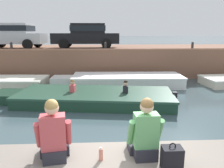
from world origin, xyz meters
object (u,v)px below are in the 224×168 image
(mooring_bollard_west, at_px, (11,46))
(mooring_bollard_east, at_px, (192,45))
(person_seated_left, at_px, (54,136))
(bottle_drink, at_px, (101,154))
(car_left_inner_black, at_px, (87,35))
(boat_moored_central_white, at_px, (122,80))
(person_seated_right, at_px, (145,134))
(backpack_on_ledge, at_px, (171,158))
(car_leftmost_silver, at_px, (14,35))
(motorboat_passing, at_px, (88,97))
(mooring_bollard_mid, at_px, (105,46))

(mooring_bollard_west, bearing_deg, mooring_bollard_east, 0.00)
(person_seated_left, distance_m, bottle_drink, 0.76)
(mooring_bollard_west, xyz_separation_m, bottle_drink, (5.14, -9.92, -1.06))
(car_left_inner_black, bearing_deg, boat_moored_central_white, -59.46)
(mooring_bollard_east, bearing_deg, mooring_bollard_west, 180.00)
(person_seated_right, height_order, backpack_on_ledge, person_seated_right)
(car_leftmost_silver, height_order, mooring_bollard_west, car_leftmost_silver)
(car_left_inner_black, xyz_separation_m, mooring_bollard_east, (6.34, -1.54, -0.61))
(boat_moored_central_white, relative_size, motorboat_passing, 0.92)
(car_left_inner_black, distance_m, mooring_bollard_east, 6.55)
(motorboat_passing, height_order, car_leftmost_silver, car_leftmost_silver)
(boat_moored_central_white, height_order, mooring_bollard_mid, mooring_bollard_mid)
(bottle_drink, bearing_deg, mooring_bollard_mid, 88.64)
(bottle_drink, bearing_deg, mooring_bollard_west, 117.38)
(backpack_on_ledge, bearing_deg, car_leftmost_silver, 119.10)
(boat_moored_central_white, bearing_deg, mooring_bollard_west, 163.65)
(mooring_bollard_mid, height_order, backpack_on_ledge, mooring_bollard_mid)
(car_leftmost_silver, xyz_separation_m, backpack_on_ledge, (6.53, -11.73, -1.59))
(mooring_bollard_east, bearing_deg, backpack_on_ledge, -113.45)
(car_leftmost_silver, xyz_separation_m, mooring_bollard_mid, (5.78, -1.54, -0.61))
(motorboat_passing, height_order, mooring_bollard_mid, mooring_bollard_mid)
(motorboat_passing, xyz_separation_m, bottle_drink, (0.52, -5.32, 0.69))
(mooring_bollard_mid, xyz_separation_m, person_seated_left, (-0.94, -9.85, -0.78))
(car_leftmost_silver, bearing_deg, motorboat_passing, -50.75)
(motorboat_passing, relative_size, car_left_inner_black, 1.74)
(person_seated_left, xyz_separation_m, backpack_on_ledge, (1.69, -0.34, -0.20))
(motorboat_passing, xyz_separation_m, car_left_inner_black, (-0.41, 6.14, 2.35))
(mooring_bollard_mid, distance_m, backpack_on_ledge, 10.27)
(mooring_bollard_mid, bearing_deg, boat_moored_central_white, -65.83)
(person_seated_left, bearing_deg, mooring_bollard_west, 114.25)
(bottle_drink, bearing_deg, backpack_on_ledge, -15.32)
(mooring_bollard_west, bearing_deg, person_seated_left, -65.75)
(motorboat_passing, bearing_deg, bottle_drink, -84.40)
(boat_moored_central_white, relative_size, person_seated_left, 6.98)
(person_seated_right, bearing_deg, mooring_bollard_mid, 92.54)
(boat_moored_central_white, xyz_separation_m, car_leftmost_silver, (-6.59, 3.35, 2.30))
(car_leftmost_silver, bearing_deg, mooring_bollard_west, -75.41)
(bottle_drink, relative_size, backpack_on_ledge, 0.50)
(boat_moored_central_white, relative_size, mooring_bollard_east, 15.14)
(motorboat_passing, height_order, car_left_inner_black, car_left_inner_black)
(car_leftmost_silver, xyz_separation_m, bottle_drink, (5.54, -11.46, -1.66))
(motorboat_passing, xyz_separation_m, mooring_bollard_west, (-4.62, 4.61, 1.75))
(mooring_bollard_mid, bearing_deg, backpack_on_ledge, -85.77)
(motorboat_passing, relative_size, bottle_drink, 35.85)
(person_seated_right, bearing_deg, bottle_drink, -174.35)
(car_leftmost_silver, distance_m, mooring_bollard_mid, 6.01)
(mooring_bollard_east, height_order, bottle_drink, mooring_bollard_east)
(motorboat_passing, bearing_deg, person_seated_right, -77.18)
(mooring_bollard_east, bearing_deg, bottle_drink, -118.61)
(mooring_bollard_mid, bearing_deg, mooring_bollard_west, 180.00)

